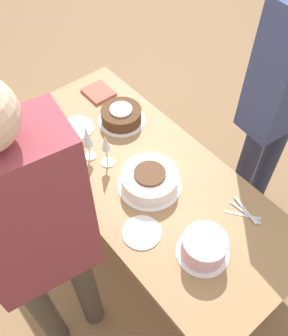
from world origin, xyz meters
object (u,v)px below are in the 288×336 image
at_px(cake_back_decorated, 204,247).
at_px(wine_glass_near, 106,145).
at_px(cake_center_white, 150,179).
at_px(wine_glass_far, 87,138).
at_px(cake_front_chocolate, 121,115).
at_px(person_cutting, 286,89).
at_px(person_watching, 36,237).

bearing_deg(cake_back_decorated, wine_glass_near, 1.63).
height_order(cake_back_decorated, wine_glass_near, wine_glass_near).
distance_m(cake_center_white, wine_glass_near, 0.27).
xyz_separation_m(wine_glass_near, wine_glass_far, (0.09, 0.05, 0.01)).
bearing_deg(wine_glass_near, wine_glass_far, 25.98).
bearing_deg(cake_front_chocolate, cake_back_decorated, 165.55).
bearing_deg(person_cutting, person_watching, 3.23).
distance_m(cake_back_decorated, wine_glass_near, 0.68).
xyz_separation_m(cake_center_white, cake_back_decorated, (-0.43, 0.06, 0.01)).
xyz_separation_m(cake_center_white, person_watching, (-0.09, 0.61, 0.27)).
distance_m(cake_center_white, cake_back_decorated, 0.43).
xyz_separation_m(cake_center_white, wine_glass_far, (0.34, 0.12, 0.10)).
relative_size(cake_center_white, cake_back_decorated, 1.37).
height_order(cake_center_white, cake_front_chocolate, cake_center_white).
bearing_deg(cake_back_decorated, wine_glass_far, 4.85).
bearing_deg(cake_front_chocolate, person_cutting, -135.22).
bearing_deg(person_cutting, wine_glass_near, -19.61).
xyz_separation_m(cake_front_chocolate, wine_glass_near, (-0.20, 0.24, 0.10)).
xyz_separation_m(cake_back_decorated, person_watching, (0.34, 0.55, 0.25)).
bearing_deg(cake_front_chocolate, cake_center_white, 159.46).
relative_size(cake_back_decorated, person_cutting, 0.13).
height_order(cake_back_decorated, person_cutting, person_cutting).
xyz_separation_m(cake_front_chocolate, cake_back_decorated, (-0.87, 0.23, 0.02)).
bearing_deg(person_watching, person_cutting, 6.10).
height_order(cake_center_white, cake_back_decorated, cake_back_decorated).
distance_m(cake_front_chocolate, person_cutting, 0.88).
distance_m(cake_back_decorated, wine_glass_far, 0.77).
distance_m(wine_glass_near, person_watching, 0.65).
bearing_deg(person_watching, wine_glass_far, 50.09).
xyz_separation_m(wine_glass_near, person_cutting, (-0.39, -0.83, 0.16)).
distance_m(wine_glass_near, wine_glass_far, 0.11).
bearing_deg(cake_center_white, person_watching, 98.45).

